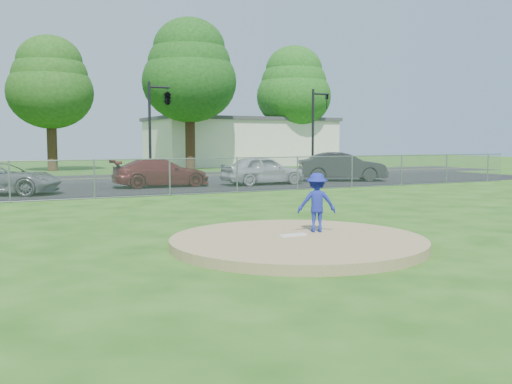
# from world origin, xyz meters

# --- Properties ---
(ground) EXTENTS (120.00, 120.00, 0.00)m
(ground) POSITION_xyz_m (0.00, 10.00, 0.00)
(ground) COLOR #1E4D10
(ground) RESTS_ON ground
(pitchers_mound) EXTENTS (5.40, 5.40, 0.20)m
(pitchers_mound) POSITION_xyz_m (0.00, 0.00, 0.10)
(pitchers_mound) COLOR #947E51
(pitchers_mound) RESTS_ON ground
(pitching_rubber) EXTENTS (0.60, 0.15, 0.04)m
(pitching_rubber) POSITION_xyz_m (0.00, 0.20, 0.22)
(pitching_rubber) COLOR white
(pitching_rubber) RESTS_ON pitchers_mound
(chain_link_fence) EXTENTS (40.00, 0.06, 1.50)m
(chain_link_fence) POSITION_xyz_m (0.00, 12.00, 0.75)
(chain_link_fence) COLOR gray
(chain_link_fence) RESTS_ON ground
(parking_lot) EXTENTS (50.00, 8.00, 0.01)m
(parking_lot) POSITION_xyz_m (0.00, 16.50, 0.01)
(parking_lot) COLOR black
(parking_lot) RESTS_ON ground
(street) EXTENTS (60.00, 7.00, 0.01)m
(street) POSITION_xyz_m (0.00, 24.00, 0.00)
(street) COLOR black
(street) RESTS_ON ground
(commercial_building) EXTENTS (16.40, 9.40, 4.30)m
(commercial_building) POSITION_xyz_m (16.00, 38.00, 2.16)
(commercial_building) COLOR beige
(commercial_building) RESTS_ON ground
(tree_center) EXTENTS (6.16, 6.16, 9.84)m
(tree_center) POSITION_xyz_m (-1.00, 34.00, 6.47)
(tree_center) COLOR #3A2415
(tree_center) RESTS_ON ground
(tree_right) EXTENTS (7.28, 7.28, 11.63)m
(tree_right) POSITION_xyz_m (9.00, 32.00, 7.65)
(tree_right) COLOR #331D12
(tree_right) RESTS_ON ground
(tree_far_right) EXTENTS (6.72, 6.72, 10.74)m
(tree_far_right) POSITION_xyz_m (20.00, 35.00, 7.06)
(tree_far_right) COLOR #331F12
(tree_far_right) RESTS_ON ground
(traffic_signal_center) EXTENTS (1.42, 2.48, 5.60)m
(traffic_signal_center) POSITION_xyz_m (3.97, 22.00, 4.61)
(traffic_signal_center) COLOR black
(traffic_signal_center) RESTS_ON ground
(traffic_signal_right) EXTENTS (1.28, 0.20, 5.60)m
(traffic_signal_right) POSITION_xyz_m (14.24, 22.00, 3.36)
(traffic_signal_right) COLOR black
(traffic_signal_right) RESTS_ON ground
(pitcher) EXTENTS (0.98, 0.80, 1.32)m
(pitcher) POSITION_xyz_m (0.76, 0.46, 0.86)
(pitcher) COLOR navy
(pitcher) RESTS_ON pitchers_mound
(parked_car_gray) EXTENTS (5.23, 3.96, 1.32)m
(parked_car_gray) POSITION_xyz_m (-5.15, 15.40, 0.67)
(parked_car_gray) COLOR slate
(parked_car_gray) RESTS_ON parking_lot
(parked_car_darkred) EXTENTS (4.72, 2.03, 1.36)m
(parked_car_darkred) POSITION_xyz_m (1.95, 16.38, 0.69)
(parked_car_darkred) COLOR #5A1618
(parked_car_darkred) RESTS_ON parking_lot
(parked_car_pearl) EXTENTS (4.34, 1.85, 1.46)m
(parked_car_pearl) POSITION_xyz_m (7.03, 15.52, 0.74)
(parked_car_pearl) COLOR #B9BBBE
(parked_car_pearl) RESTS_ON parking_lot
(parked_car_charcoal) EXTENTS (5.06, 3.45, 1.58)m
(parked_car_charcoal) POSITION_xyz_m (12.14, 15.93, 0.80)
(parked_car_charcoal) COLOR #232325
(parked_car_charcoal) RESTS_ON parking_lot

